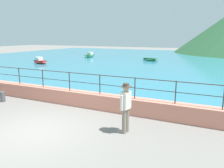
# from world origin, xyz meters

# --- Properties ---
(ground_plane) EXTENTS (120.00, 120.00, 0.00)m
(ground_plane) POSITION_xyz_m (0.00, 0.00, 0.00)
(ground_plane) COLOR slate
(promenade_wall) EXTENTS (20.00, 0.56, 0.70)m
(promenade_wall) POSITION_xyz_m (0.00, 3.20, 0.35)
(promenade_wall) COLOR tan
(promenade_wall) RESTS_ON ground
(railing) EXTENTS (18.44, 0.04, 0.90)m
(railing) POSITION_xyz_m (0.00, 3.20, 1.32)
(railing) COLOR #383330
(railing) RESTS_ON promenade_wall
(lake_water) EXTENTS (64.00, 44.32, 0.06)m
(lake_water) POSITION_xyz_m (0.00, 25.84, 0.03)
(lake_water) COLOR teal
(lake_water) RESTS_ON ground
(person_walking) EXTENTS (0.38, 0.56, 1.75)m
(person_walking) POSITION_xyz_m (2.87, 1.30, 0.98)
(person_walking) COLOR slate
(person_walking) RESTS_ON ground
(bollard) EXTENTS (0.24, 0.24, 0.51)m
(bollard) POSITION_xyz_m (-4.19, 2.06, 0.26)
(bollard) COLOR #4C4C51
(bollard) RESTS_ON ground
(boat_0) EXTENTS (0.99, 2.34, 0.76)m
(boat_0) POSITION_xyz_m (-12.84, 24.80, 0.33)
(boat_0) COLOR #338C59
(boat_0) RESTS_ON lake_water
(boat_4) EXTENTS (2.46, 1.47, 0.36)m
(boat_4) POSITION_xyz_m (-2.63, 23.54, 0.26)
(boat_4) COLOR #338C59
(boat_4) RESTS_ON lake_water
(boat_5) EXTENTS (2.45, 1.43, 0.76)m
(boat_5) POSITION_xyz_m (-13.83, 14.96, 0.33)
(boat_5) COLOR red
(boat_5) RESTS_ON lake_water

